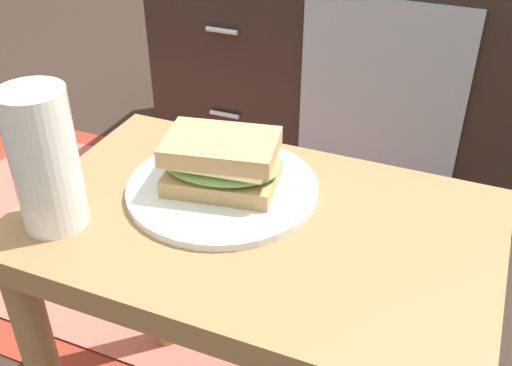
{
  "coord_description": "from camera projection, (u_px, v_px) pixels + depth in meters",
  "views": [
    {
      "loc": [
        0.22,
        -0.53,
        0.89
      ],
      "look_at": [
        -0.0,
        0.0,
        0.51
      ],
      "focal_mm": 42.46,
      "sensor_mm": 36.0,
      "label": 1
    }
  ],
  "objects": [
    {
      "name": "area_rug",
      "position": [
        123.0,
        236.0,
        1.42
      ],
      "size": [
        1.23,
        0.78,
        0.01
      ],
      "color": "maroon",
      "rests_on": "ground"
    },
    {
      "name": "plate",
      "position": [
        222.0,
        188.0,
        0.76
      ],
      "size": [
        0.24,
        0.24,
        0.01
      ],
      "primitive_type": "cylinder",
      "color": "silver",
      "rests_on": "side_table"
    },
    {
      "name": "tv_cabinet",
      "position": [
        352.0,
        60.0,
        1.58
      ],
      "size": [
        0.96,
        0.46,
        0.58
      ],
      "color": "black",
      "rests_on": "ground"
    },
    {
      "name": "side_table",
      "position": [
        257.0,
        276.0,
        0.76
      ],
      "size": [
        0.56,
        0.36,
        0.46
      ],
      "color": "olive",
      "rests_on": "ground"
    },
    {
      "name": "sandwich_front",
      "position": [
        222.0,
        162.0,
        0.74
      ],
      "size": [
        0.16,
        0.12,
        0.07
      ],
      "color": "tan",
      "rests_on": "plate"
    },
    {
      "name": "beer_glass",
      "position": [
        45.0,
        163.0,
        0.67
      ],
      "size": [
        0.07,
        0.07,
        0.17
      ],
      "color": "silver",
      "rests_on": "side_table"
    }
  ]
}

